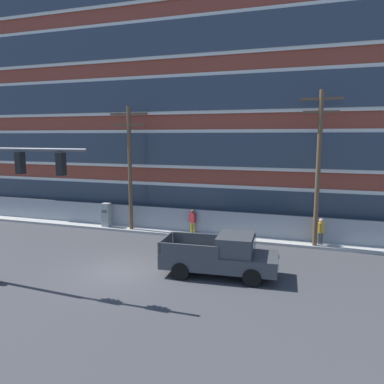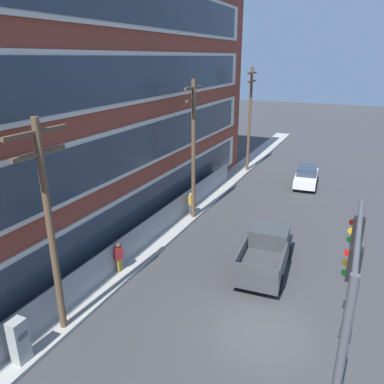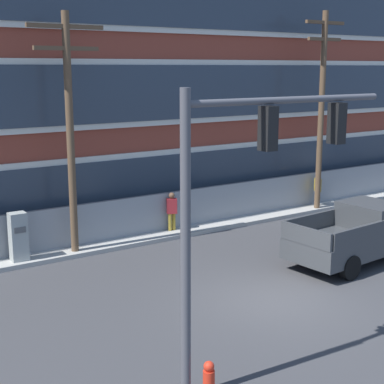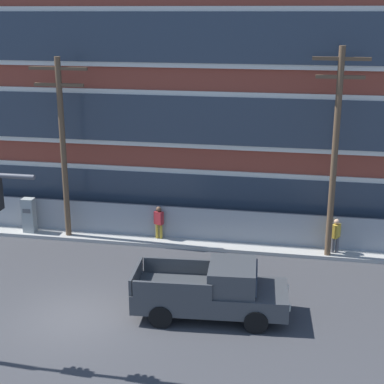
{
  "view_description": "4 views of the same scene",
  "coord_description": "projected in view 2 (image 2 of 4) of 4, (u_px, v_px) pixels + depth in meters",
  "views": [
    {
      "loc": [
        8.67,
        -15.15,
        6.4
      ],
      "look_at": [
        2.85,
        2.42,
        3.62
      ],
      "focal_mm": 35.0,
      "sensor_mm": 36.0,
      "label": 1
    },
    {
      "loc": [
        -11.79,
        -2.6,
        10.11
      ],
      "look_at": [
        3.96,
        4.71,
        3.82
      ],
      "focal_mm": 35.0,
      "sensor_mm": 36.0,
      "label": 2
    },
    {
      "loc": [
        -10.68,
        -11.77,
        6.51
      ],
      "look_at": [
        -0.52,
        3.32,
        2.64
      ],
      "focal_mm": 55.0,
      "sensor_mm": 36.0,
      "label": 3
    },
    {
      "loc": [
        7.41,
        -17.14,
        10.18
      ],
      "look_at": [
        3.56,
        3.3,
        3.76
      ],
      "focal_mm": 55.0,
      "sensor_mm": 36.0,
      "label": 4
    }
  ],
  "objects": [
    {
      "name": "pedestrian_by_fence",
      "position": [
        119.0,
        256.0,
        18.18
      ],
      "size": [
        0.46,
        0.38,
        1.69
      ],
      "color": "#B7932D",
      "rests_on": "ground"
    },
    {
      "name": "ground_plane",
      "position": [
        259.0,
        333.0,
        14.53
      ],
      "size": [
        160.0,
        160.0,
        0.0
      ],
      "primitive_type": "plane",
      "color": "#38383A"
    },
    {
      "name": "pedestrian_near_cabinet",
      "position": [
        191.0,
        203.0,
        24.82
      ],
      "size": [
        0.41,
        0.47,
        1.69
      ],
      "color": "#4C4C51",
      "rests_on": "ground"
    },
    {
      "name": "utility_pole_far_east",
      "position": [
        250.0,
        116.0,
        33.26
      ],
      "size": [
        2.61,
        0.26,
        9.3
      ],
      "color": "brown",
      "rests_on": "ground"
    },
    {
      "name": "traffic_signal_mast",
      "position": [
        347.0,
        309.0,
        9.08
      ],
      "size": [
        5.27,
        0.43,
        6.16
      ],
      "color": "#4C4C51",
      "rests_on": "ground"
    },
    {
      "name": "utility_pole_midblock",
      "position": [
        193.0,
        147.0,
        23.1
      ],
      "size": [
        2.25,
        0.26,
        8.9
      ],
      "color": "brown",
      "rests_on": "ground"
    },
    {
      "name": "sidewalk_building_side",
      "position": [
        102.0,
        285.0,
        17.48
      ],
      "size": [
        80.0,
        1.81,
        0.16
      ],
      "primitive_type": "cube",
      "color": "#9E9B93",
      "rests_on": "ground"
    },
    {
      "name": "chain_link_fence",
      "position": [
        100.0,
        269.0,
        17.3
      ],
      "size": [
        34.63,
        0.06,
        1.67
      ],
      "color": "gray",
      "rests_on": "ground"
    },
    {
      "name": "utility_pole_near_corner",
      "position": [
        49.0,
        222.0,
        13.16
      ],
      "size": [
        2.64,
        0.26,
        8.32
      ],
      "color": "brown",
      "rests_on": "ground"
    },
    {
      "name": "pickup_truck_dark_grey",
      "position": [
        266.0,
        252.0,
        18.67
      ],
      "size": [
        5.47,
        2.47,
        1.96
      ],
      "color": "#383A3D",
      "rests_on": "ground"
    },
    {
      "name": "electrical_cabinet",
      "position": [
        19.0,
        343.0,
        12.79
      ],
      "size": [
        0.56,
        0.47,
        1.8
      ],
      "color": "#939993",
      "rests_on": "ground"
    },
    {
      "name": "sedan_white",
      "position": [
        306.0,
        176.0,
        30.96
      ],
      "size": [
        4.61,
        2.07,
        1.56
      ],
      "color": "silver",
      "rests_on": "ground"
    }
  ]
}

